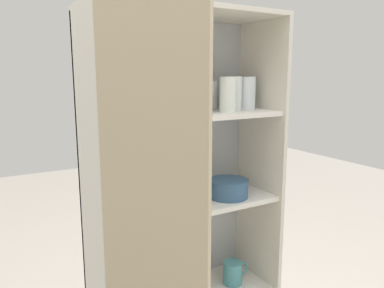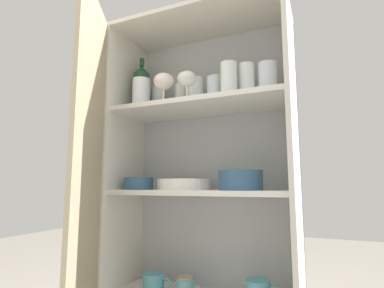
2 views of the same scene
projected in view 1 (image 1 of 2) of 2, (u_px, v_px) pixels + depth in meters
name	position (u px, v px, depth m)	size (l,w,h in m)	color
cupboard_back_panel	(169.00, 196.00, 1.64)	(0.77, 0.02, 1.49)	#B2B7BC
cupboard_side_left	(94.00, 225.00, 1.33)	(0.02, 0.32, 1.49)	silver
cupboard_side_right	(258.00, 192.00, 1.70)	(0.02, 0.32, 1.49)	silver
cupboard_top_panel	(186.00, 11.00, 1.37)	(0.77, 0.32, 0.02)	silver
shelf_board_middle	(186.00, 204.00, 1.51)	(0.73, 0.28, 0.02)	white
shelf_board_upper	(186.00, 115.00, 1.45)	(0.73, 0.28, 0.02)	white
cupboard_door	(153.00, 258.00, 1.09)	(0.19, 0.35, 1.49)	tan
tumbler_glass_0	(200.00, 97.00, 1.48)	(0.07, 0.07, 0.12)	white
tumbler_glass_1	(175.00, 95.00, 1.44)	(0.08, 0.08, 0.13)	white
tumbler_glass_2	(208.00, 95.00, 1.56)	(0.08, 0.08, 0.12)	white
tumbler_glass_3	(234.00, 94.00, 1.51)	(0.06, 0.06, 0.14)	white
tumbler_glass_4	(228.00, 95.00, 1.45)	(0.06, 0.06, 0.14)	white
tumbler_glass_5	(125.00, 98.00, 1.26)	(0.08, 0.08, 0.13)	white
tumbler_glass_6	(247.00, 93.00, 1.57)	(0.08, 0.08, 0.14)	white
tumbler_glass_7	(121.00, 98.00, 1.36)	(0.07, 0.07, 0.12)	white
tumbler_glass_8	(152.00, 97.00, 1.43)	(0.06, 0.06, 0.12)	white
wine_glass_0	(164.00, 90.00, 1.29)	(0.09, 0.09, 0.13)	silver
wine_glass_1	(191.00, 90.00, 1.35)	(0.08, 0.08, 0.12)	white
wine_bottle	(104.00, 82.00, 1.29)	(0.07, 0.07, 0.27)	#194728
plate_stack_white	(171.00, 199.00, 1.47)	(0.23, 0.23, 0.04)	white
mixing_bowl_large	(228.00, 188.00, 1.56)	(0.17, 0.17, 0.07)	#33567A
serving_bowl_small	(124.00, 209.00, 1.34)	(0.13, 0.13, 0.05)	#33567A
coffee_mug_extra_1	(233.00, 272.00, 1.68)	(0.13, 0.09, 0.10)	teal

